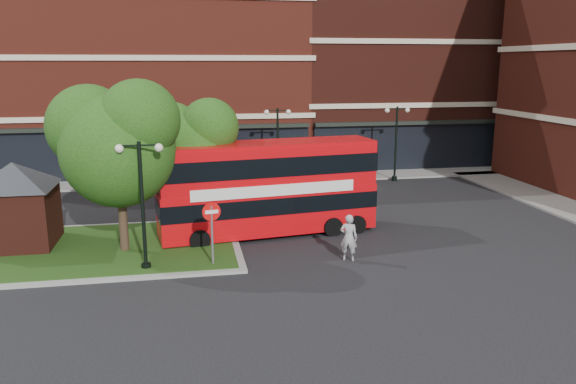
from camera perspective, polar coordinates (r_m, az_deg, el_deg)
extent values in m
plane|color=black|center=(22.50, 0.01, -7.27)|extent=(120.00, 120.00, 0.00)
cube|color=slate|center=(38.24, -4.49, 1.28)|extent=(44.00, 3.00, 0.12)
cube|color=maroon|center=(44.96, -16.11, 11.48)|extent=(26.00, 12.00, 14.00)
cube|color=#471911|center=(48.18, 11.56, 12.97)|extent=(18.00, 12.00, 16.00)
cube|color=gray|center=(25.32, -19.49, -5.56)|extent=(12.60, 7.60, 0.12)
cube|color=#19380F|center=(25.32, -19.49, -5.53)|extent=(12.00, 7.00, 0.15)
cube|color=#471911|center=(26.55, -25.79, -2.26)|extent=(3.00, 3.00, 2.50)
cone|color=#23262B|center=(26.18, -26.17, 1.54)|extent=(6.51, 6.51, 1.10)
cylinder|color=#2D2116|center=(24.12, -16.49, -1.55)|extent=(0.36, 0.36, 3.92)
sphere|color=#144310|center=(23.66, -16.85, 4.04)|extent=(4.60, 4.60, 4.60)
sphere|color=#144310|center=(24.38, -19.52, 6.27)|extent=(3.45, 3.45, 3.45)
sphere|color=#144310|center=(22.97, -14.89, 7.08)|extent=(3.22, 3.22, 3.22)
cylinder|color=#2D2116|center=(26.46, -9.46, -0.42)|extent=(0.36, 0.36, 3.47)
sphere|color=#144310|center=(26.06, -9.63, 4.09)|extent=(3.80, 3.80, 3.80)
sphere|color=#144310|center=(26.52, -11.78, 5.91)|extent=(2.85, 2.85, 2.85)
sphere|color=#144310|center=(25.56, -7.99, 6.50)|extent=(2.66, 2.66, 2.66)
cylinder|color=black|center=(21.68, -14.55, -1.56)|extent=(0.14, 0.14, 5.00)
cylinder|color=black|center=(22.37, -14.20, -7.40)|extent=(0.36, 0.36, 0.30)
cube|color=black|center=(21.23, -14.90, 4.59)|extent=(1.40, 0.06, 0.06)
sphere|color=#F2EACC|center=(21.31, -16.77, 4.23)|extent=(0.32, 0.32, 0.32)
sphere|color=#F2EACC|center=(21.20, -13.00, 4.41)|extent=(0.32, 0.32, 0.32)
cylinder|color=black|center=(36.12, -1.06, 4.56)|extent=(0.14, 0.14, 5.00)
cylinder|color=black|center=(36.54, -1.04, 0.91)|extent=(0.36, 0.36, 0.30)
cube|color=black|center=(35.86, -1.07, 8.28)|extent=(1.40, 0.06, 0.06)
sphere|color=#F2EACC|center=(35.76, -2.19, 8.09)|extent=(0.32, 0.32, 0.32)
sphere|color=#F2EACC|center=(35.99, 0.04, 8.13)|extent=(0.32, 0.32, 0.32)
cylinder|color=black|center=(38.24, 10.90, 4.80)|extent=(0.14, 0.14, 5.00)
cylinder|color=black|center=(38.64, 10.75, 1.35)|extent=(0.36, 0.36, 0.30)
cube|color=black|center=(37.99, 11.05, 8.31)|extent=(1.40, 0.06, 0.06)
sphere|color=#F2EACC|center=(37.75, 10.04, 8.17)|extent=(0.32, 0.32, 0.32)
sphere|color=#F2EACC|center=(38.26, 12.03, 8.14)|extent=(0.32, 0.32, 0.32)
cube|color=red|center=(25.83, -2.04, -1.45)|extent=(10.14, 3.60, 1.89)
cube|color=red|center=(25.43, -2.08, 2.69)|extent=(10.04, 3.56, 1.89)
cube|color=black|center=(25.41, -2.08, 2.90)|extent=(10.14, 3.60, 0.86)
cube|color=silver|center=(24.53, -1.30, 0.16)|extent=(7.38, 1.06, 0.50)
imported|color=gray|center=(22.67, 6.19, -4.63)|extent=(0.83, 0.71, 1.92)
imported|color=silver|center=(35.99, -12.59, 1.33)|extent=(4.32, 2.02, 1.43)
imported|color=silver|center=(37.32, 5.27, 2.01)|extent=(4.50, 1.84, 1.45)
cylinder|color=slate|center=(21.93, -7.71, -4.54)|extent=(0.09, 0.09, 2.46)
cylinder|color=red|center=(21.65, -7.79, -1.99)|extent=(0.72, 0.18, 0.72)
cube|color=white|center=(21.65, -7.79, -1.99)|extent=(0.50, 0.13, 0.13)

